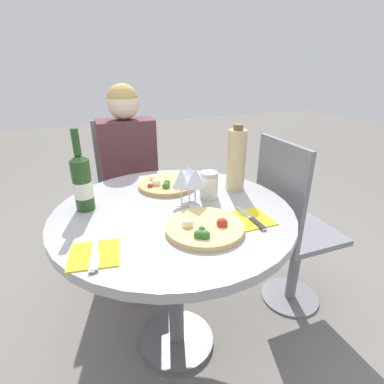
{
  "coord_description": "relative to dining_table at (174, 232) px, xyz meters",
  "views": [
    {
      "loc": [
        -0.32,
        -1.03,
        1.29
      ],
      "look_at": [
        0.05,
        -0.08,
        0.84
      ],
      "focal_mm": 28.0,
      "sensor_mm": 36.0,
      "label": 1
    }
  ],
  "objects": [
    {
      "name": "tall_carafe",
      "position": [
        0.33,
        0.1,
        0.25
      ],
      "size": [
        0.08,
        0.08,
        0.3
      ],
      "color": "tan",
      "rests_on": "dining_table"
    },
    {
      "name": "place_setting_left",
      "position": [
        -0.32,
        -0.21,
        0.11
      ],
      "size": [
        0.17,
        0.19,
        0.01
      ],
      "color": "yellow",
      "rests_on": "dining_table"
    },
    {
      "name": "chair_behind_diner",
      "position": [
        -0.05,
        0.8,
        -0.17
      ],
      "size": [
        0.36,
        0.36,
        0.96
      ],
      "rotation": [
        0.0,
        0.0,
        3.14
      ],
      "color": "slate",
      "rests_on": "ground_plane"
    },
    {
      "name": "wine_glass_back_right",
      "position": [
        0.09,
        0.07,
        0.22
      ],
      "size": [
        0.08,
        0.08,
        0.15
      ],
      "color": "silver",
      "rests_on": "dining_table"
    },
    {
      "name": "place_setting_right",
      "position": [
        0.25,
        -0.19,
        0.11
      ],
      "size": [
        0.15,
        0.19,
        0.01
      ],
      "color": "yellow",
      "rests_on": "dining_table"
    },
    {
      "name": "seated_diner",
      "position": [
        -0.05,
        0.67,
        -0.1
      ],
      "size": [
        0.33,
        0.4,
        1.18
      ],
      "rotation": [
        0.0,
        0.0,
        3.14
      ],
      "color": "#512D33",
      "rests_on": "ground_plane"
    },
    {
      "name": "dining_table",
      "position": [
        0.0,
        0.0,
        0.0
      ],
      "size": [
        0.96,
        0.96,
        0.74
      ],
      "color": "slate",
      "rests_on": "ground_plane"
    },
    {
      "name": "sugar_shaker",
      "position": [
        0.18,
        0.06,
        0.16
      ],
      "size": [
        0.08,
        0.08,
        0.11
      ],
      "color": "silver",
      "rests_on": "dining_table"
    },
    {
      "name": "pizza_large",
      "position": [
        0.05,
        -0.2,
        0.12
      ],
      "size": [
        0.28,
        0.28,
        0.05
      ],
      "color": "#DBB26B",
      "rests_on": "dining_table"
    },
    {
      "name": "wine_bottle",
      "position": [
        -0.33,
        0.13,
        0.22
      ],
      "size": [
        0.07,
        0.07,
        0.32
      ],
      "color": "#23471E",
      "rests_on": "dining_table"
    },
    {
      "name": "wine_glass_front_right",
      "position": [
        0.09,
        0.0,
        0.23
      ],
      "size": [
        0.08,
        0.08,
        0.16
      ],
      "color": "silver",
      "rests_on": "dining_table"
    },
    {
      "name": "wine_glass_center",
      "position": [
        0.05,
        0.04,
        0.22
      ],
      "size": [
        0.08,
        0.08,
        0.15
      ],
      "color": "silver",
      "rests_on": "dining_table"
    },
    {
      "name": "ground_plane",
      "position": [
        0.0,
        0.0,
        -0.64
      ],
      "size": [
        12.0,
        12.0,
        0.0
      ],
      "primitive_type": "plane",
      "color": "slate",
      "rests_on": "ground"
    },
    {
      "name": "chair_empty_side",
      "position": [
        0.66,
        0.05,
        -0.17
      ],
      "size": [
        0.36,
        0.36,
        0.96
      ],
      "rotation": [
        0.0,
        0.0,
        -1.57
      ],
      "color": "slate",
      "rests_on": "ground_plane"
    },
    {
      "name": "pizza_small_far",
      "position": [
        0.05,
        0.24,
        0.12
      ],
      "size": [
        0.27,
        0.27,
        0.05
      ],
      "color": "tan",
      "rests_on": "dining_table"
    }
  ]
}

